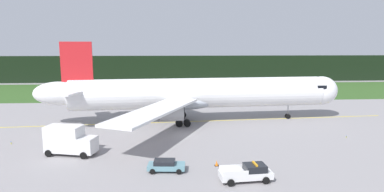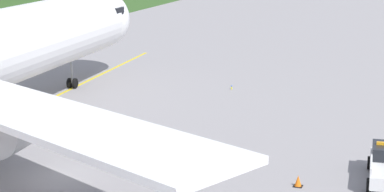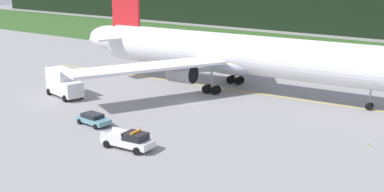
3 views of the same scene
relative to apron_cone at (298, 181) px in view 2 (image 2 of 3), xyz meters
name	(u,v)px [view 2 (image 2 of 3)]	position (x,y,z in m)	size (l,w,h in m)	color
ground	(51,178)	(-3.40, 13.21, -0.30)	(320.00, 320.00, 0.00)	gray
apron_cone	(298,181)	(0.00, 0.00, 0.00)	(0.49, 0.49, 0.62)	black
taxiway_edge_light_east	(232,87)	(21.47, 10.10, -0.10)	(0.12, 0.12, 0.36)	yellow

